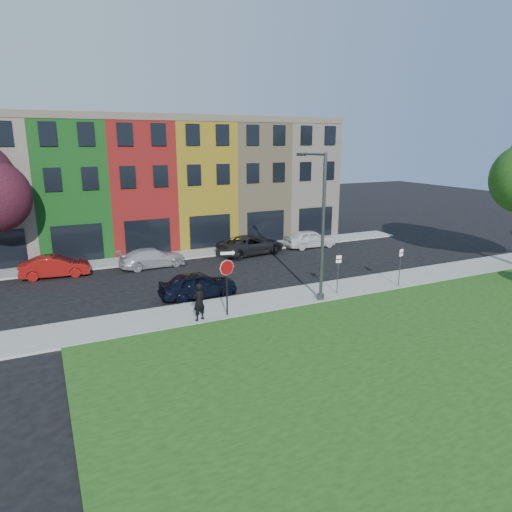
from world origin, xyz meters
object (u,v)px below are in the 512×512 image
stop_sign (227,269)px  sedan_near (198,285)px  street_lamp (320,227)px  man (199,302)px

stop_sign → sedan_near: (-0.35, 3.51, -1.76)m
stop_sign → street_lamp: size_ratio=0.43×
man → street_lamp: bearing=160.4°
street_lamp → man: bearing=177.1°
stop_sign → man: size_ratio=1.81×
stop_sign → man: stop_sign is taller
stop_sign → sedan_near: stop_sign is taller
sedan_near → street_lamp: size_ratio=0.55×
stop_sign → street_lamp: 5.70m
sedan_near → street_lamp: (5.82, -3.32, 3.34)m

